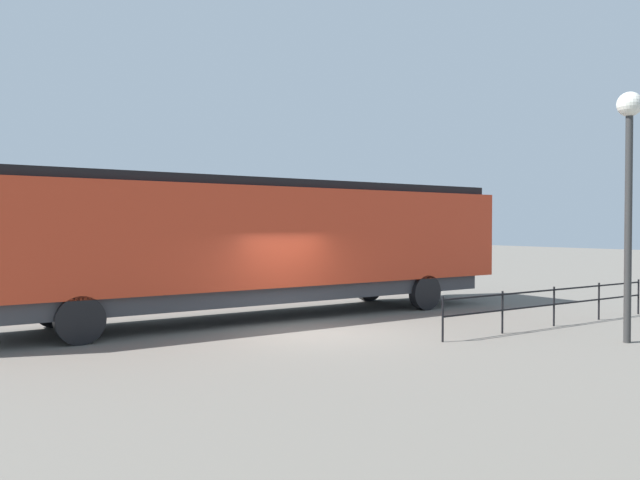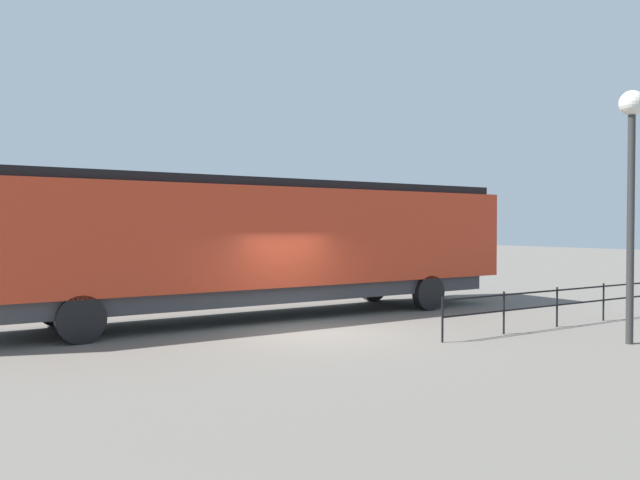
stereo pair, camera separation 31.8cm
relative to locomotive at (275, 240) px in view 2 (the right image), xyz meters
name	(u,v)px [view 2 (the right image)]	position (x,y,z in m)	size (l,w,h in m)	color
ground_plane	(315,333)	(3.08, -0.54, -2.23)	(120.00, 120.00, 0.00)	#666059
locomotive	(275,240)	(0.00, 0.00, 0.00)	(3.20, 16.32, 3.95)	red
lamp_post	(631,158)	(8.11, 4.66, 1.94)	(0.56, 0.56, 5.67)	#2D2D2D
platform_fence	(557,301)	(5.72, 5.31, -1.54)	(0.05, 8.20, 1.05)	black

